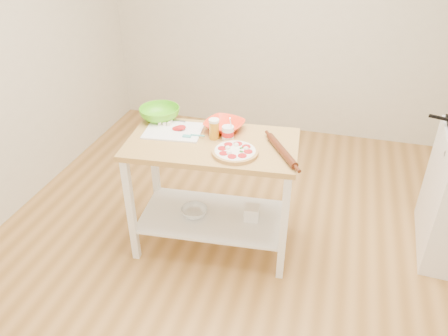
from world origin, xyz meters
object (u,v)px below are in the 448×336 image
at_px(beer_pint, 214,129).
at_px(shelf_bin, 252,213).
at_px(orange_bowl, 224,126).
at_px(cutting_board, 174,130).
at_px(spatula, 193,136).
at_px(yogurt_tub, 228,133).
at_px(rolling_pin, 282,151).
at_px(knife, 163,119).
at_px(shelf_glass_bowl, 194,212).
at_px(pizza, 235,152).
at_px(prep_island, 213,173).
at_px(green_bowl, 160,114).

xyz_separation_m(beer_pint, shelf_bin, (0.29, -0.01, -0.66)).
bearing_deg(orange_bowl, cutting_board, -161.12).
xyz_separation_m(spatula, yogurt_tub, (0.24, 0.04, 0.03)).
bearing_deg(orange_bowl, rolling_pin, -27.14).
distance_m(yogurt_tub, shelf_bin, 0.67).
xyz_separation_m(cutting_board, orange_bowl, (0.34, 0.12, 0.03)).
relative_size(cutting_board, yogurt_tub, 2.41).
bearing_deg(yogurt_tub, knife, 164.20).
distance_m(knife, shelf_glass_bowl, 0.74).
xyz_separation_m(pizza, shelf_bin, (0.10, 0.16, -0.60)).
xyz_separation_m(pizza, yogurt_tub, (-0.10, 0.18, 0.03)).
height_order(cutting_board, knife, cutting_board).
bearing_deg(beer_pint, knife, 160.24).
bearing_deg(spatula, yogurt_tub, 5.88).
bearing_deg(beer_pint, prep_island, -88.16).
height_order(prep_island, yogurt_tub, yogurt_tub).
bearing_deg(knife, rolling_pin, -14.45).
xyz_separation_m(cutting_board, yogurt_tub, (0.41, -0.02, 0.04)).
distance_m(prep_island, beer_pint, 0.33).
relative_size(green_bowl, rolling_pin, 0.73).
distance_m(orange_bowl, yogurt_tub, 0.15).
relative_size(prep_island, knife, 4.51).
relative_size(cutting_board, spatula, 2.88).
relative_size(knife, orange_bowl, 0.99).
distance_m(pizza, cutting_board, 0.54).
distance_m(green_bowl, yogurt_tub, 0.60).
bearing_deg(yogurt_tub, shelf_bin, -4.59).
xyz_separation_m(orange_bowl, rolling_pin, (0.45, -0.23, -0.01)).
bearing_deg(pizza, beer_pint, 138.76).
distance_m(pizza, green_bowl, 0.76).
height_order(pizza, orange_bowl, orange_bowl).
bearing_deg(shelf_bin, pizza, -121.52).
relative_size(prep_island, orange_bowl, 4.47).
bearing_deg(knife, beer_pint, -19.28).
height_order(prep_island, orange_bowl, orange_bowl).
bearing_deg(beer_pint, spatula, -167.48).
bearing_deg(orange_bowl, shelf_bin, -30.63).
bearing_deg(shelf_glass_bowl, orange_bowl, 52.86).
relative_size(pizza, rolling_pin, 0.74).
bearing_deg(shelf_glass_bowl, shelf_bin, 9.95).
bearing_deg(cutting_board, pizza, -27.58).
distance_m(cutting_board, beer_pint, 0.32).
height_order(cutting_board, spatula, cutting_board).
bearing_deg(shelf_bin, knife, 167.07).
relative_size(knife, shelf_bin, 2.50).
xyz_separation_m(pizza, knife, (-0.64, 0.33, 0.00)).
relative_size(spatula, shelf_bin, 1.38).
distance_m(spatula, shelf_glass_bowl, 0.63).
xyz_separation_m(knife, beer_pint, (0.44, -0.16, 0.06)).
height_order(pizza, knife, pizza).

